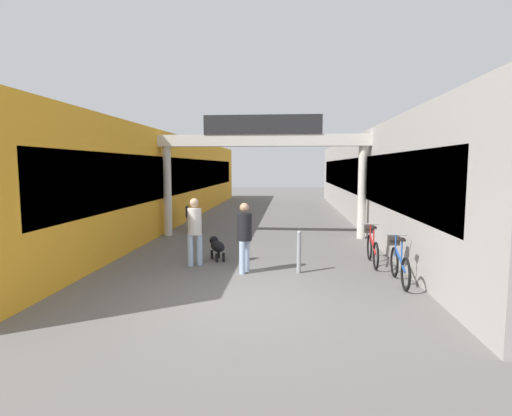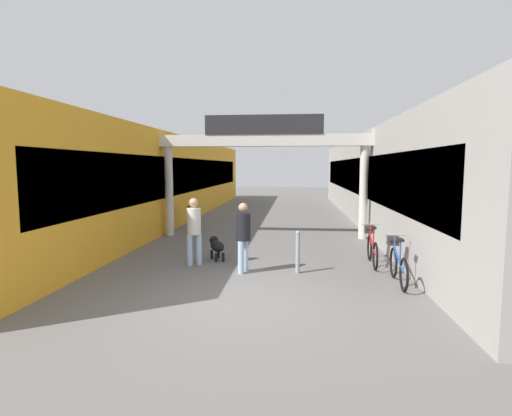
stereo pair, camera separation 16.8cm
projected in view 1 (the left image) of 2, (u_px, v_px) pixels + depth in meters
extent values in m
plane|color=#605E5B|center=(238.00, 301.00, 7.28)|extent=(80.00, 80.00, 0.00)
cube|color=gold|center=(159.00, 179.00, 18.41)|extent=(3.00, 26.00, 3.71)
cube|color=black|center=(190.00, 175.00, 18.27)|extent=(0.04, 23.40, 1.49)
cube|color=#9E9993|center=(385.00, 180.00, 17.57)|extent=(3.00, 26.00, 3.71)
cube|color=black|center=(351.00, 175.00, 17.67)|extent=(0.04, 23.40, 1.49)
cylinder|color=beige|center=(167.00, 192.00, 13.97)|extent=(0.28, 0.28, 3.12)
cylinder|color=beige|center=(362.00, 193.00, 13.42)|extent=(0.28, 0.28, 3.12)
cube|color=beige|center=(263.00, 140.00, 13.51)|extent=(7.40, 0.44, 0.39)
cube|color=#232326|center=(262.00, 124.00, 13.26)|extent=(3.96, 0.10, 0.64)
cylinder|color=#A5BFE0|center=(190.00, 250.00, 9.77)|extent=(0.19, 0.19, 0.78)
cylinder|color=#A5BFE0|center=(200.00, 249.00, 9.88)|extent=(0.19, 0.19, 0.78)
cylinder|color=silver|center=(195.00, 221.00, 9.75)|extent=(0.47, 0.47, 0.64)
sphere|color=tan|center=(194.00, 203.00, 9.70)|extent=(0.30, 0.30, 0.22)
cylinder|color=#A5BFE0|center=(242.00, 258.00, 9.06)|extent=(0.18, 0.18, 0.75)
cylinder|color=#A5BFE0|center=(247.00, 255.00, 9.29)|extent=(0.18, 0.18, 0.75)
cylinder|color=black|center=(244.00, 227.00, 9.10)|extent=(0.43, 0.43, 0.62)
sphere|color=tan|center=(244.00, 208.00, 9.06)|extent=(0.27, 0.27, 0.21)
ellipsoid|color=black|center=(218.00, 246.00, 10.39)|extent=(0.60, 0.77, 0.28)
sphere|color=black|center=(214.00, 240.00, 10.67)|extent=(0.32, 0.32, 0.24)
sphere|color=white|center=(215.00, 245.00, 10.58)|extent=(0.23, 0.23, 0.17)
cylinder|color=black|center=(212.00, 255.00, 10.57)|extent=(0.09, 0.09, 0.23)
cylinder|color=black|center=(219.00, 254.00, 10.64)|extent=(0.09, 0.09, 0.23)
cylinder|color=black|center=(217.00, 258.00, 10.18)|extent=(0.09, 0.09, 0.23)
cylinder|color=black|center=(224.00, 257.00, 10.25)|extent=(0.09, 0.09, 0.23)
torus|color=black|center=(394.00, 262.00, 8.82)|extent=(0.08, 0.67, 0.67)
torus|color=black|center=(406.00, 274.00, 7.82)|extent=(0.08, 0.67, 0.67)
cube|color=#234C9E|center=(400.00, 259.00, 8.30)|extent=(0.08, 0.94, 0.34)
cylinder|color=#234C9E|center=(402.00, 250.00, 8.16)|extent=(0.03, 0.03, 0.42)
cube|color=black|center=(402.00, 239.00, 8.14)|extent=(0.11, 0.22, 0.05)
cylinder|color=#234C9E|center=(396.00, 246.00, 8.72)|extent=(0.03, 0.03, 0.46)
cylinder|color=gray|center=(396.00, 235.00, 8.70)|extent=(0.46, 0.05, 0.03)
cube|color=#332D28|center=(394.00, 240.00, 8.91)|extent=(0.25, 0.21, 0.20)
torus|color=black|center=(369.00, 247.00, 10.43)|extent=(0.08, 0.67, 0.67)
torus|color=black|center=(376.00, 256.00, 9.42)|extent=(0.08, 0.67, 0.67)
cube|color=red|center=(373.00, 244.00, 9.91)|extent=(0.08, 0.94, 0.34)
cylinder|color=red|center=(374.00, 236.00, 9.77)|extent=(0.03, 0.03, 0.42)
cube|color=black|center=(374.00, 227.00, 9.74)|extent=(0.11, 0.22, 0.05)
cylinder|color=red|center=(370.00, 233.00, 10.33)|extent=(0.03, 0.03, 0.46)
cylinder|color=gray|center=(371.00, 224.00, 10.31)|extent=(0.46, 0.05, 0.03)
cube|color=#332D28|center=(369.00, 229.00, 10.52)|extent=(0.25, 0.21, 0.20)
cylinder|color=gray|center=(299.00, 254.00, 9.13)|extent=(0.10, 0.10, 0.90)
sphere|color=gray|center=(299.00, 233.00, 9.08)|extent=(0.10, 0.10, 0.10)
cylinder|color=gray|center=(193.00, 225.00, 15.24)|extent=(0.03, 0.03, 0.45)
cylinder|color=gray|center=(201.00, 225.00, 15.17)|extent=(0.03, 0.03, 0.45)
cylinder|color=gray|center=(190.00, 226.00, 14.91)|extent=(0.03, 0.03, 0.45)
cylinder|color=gray|center=(198.00, 226.00, 14.84)|extent=(0.03, 0.03, 0.45)
cube|color=olive|center=(195.00, 219.00, 15.01)|extent=(0.44, 0.44, 0.04)
cube|color=olive|center=(194.00, 214.00, 14.81)|extent=(0.40, 0.09, 0.40)
cylinder|color=gray|center=(197.00, 222.00, 15.94)|extent=(0.03, 0.03, 0.45)
cylinder|color=gray|center=(195.00, 223.00, 15.60)|extent=(0.03, 0.03, 0.45)
cylinder|color=gray|center=(188.00, 222.00, 15.94)|extent=(0.03, 0.03, 0.45)
cylinder|color=gray|center=(187.00, 223.00, 15.60)|extent=(0.03, 0.03, 0.45)
cube|color=black|center=(192.00, 216.00, 15.74)|extent=(0.43, 0.43, 0.04)
cube|color=black|center=(187.00, 211.00, 15.72)|extent=(0.07, 0.40, 0.40)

